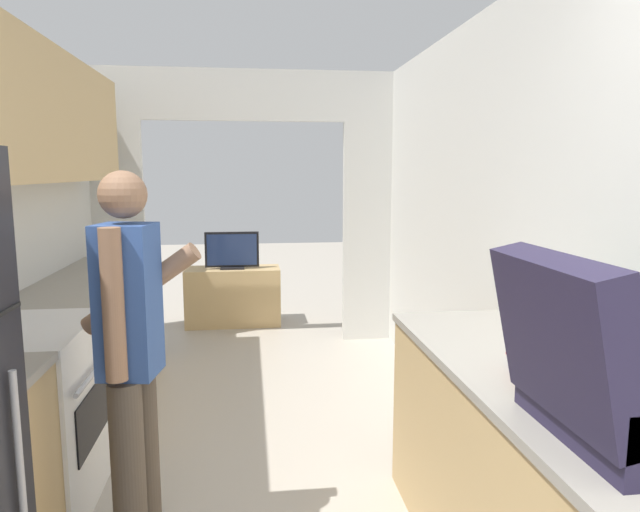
% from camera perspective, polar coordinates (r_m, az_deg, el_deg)
% --- Properties ---
extents(wall_right, '(0.06, 6.81, 2.50)m').
position_cam_1_polar(wall_right, '(2.80, 21.98, 0.63)').
color(wall_right, silver).
rests_on(wall_right, ground_plane).
extents(wall_far_with_doorway, '(3.11, 0.06, 2.50)m').
position_cam_1_polar(wall_far_with_doorway, '(5.26, -7.46, 6.78)').
color(wall_far_with_doorway, silver).
rests_on(wall_far_with_doorway, ground_plane).
extents(counter_left, '(0.62, 3.14, 0.89)m').
position_cam_1_polar(counter_left, '(3.92, -23.08, -9.37)').
color(counter_left, tan).
rests_on(counter_left, ground_plane).
extents(counter_right, '(0.62, 1.86, 0.89)m').
position_cam_1_polar(counter_right, '(2.39, 20.86, -21.07)').
color(counter_right, tan).
rests_on(counter_right, ground_plane).
extents(range_oven, '(0.66, 0.75, 1.03)m').
position_cam_1_polar(range_oven, '(3.11, -27.60, -14.25)').
color(range_oven, white).
rests_on(range_oven, ground_plane).
extents(person, '(0.52, 0.41, 1.61)m').
position_cam_1_polar(person, '(2.42, -18.37, -9.88)').
color(person, '#4C4238').
rests_on(person, ground_plane).
extents(suitcase, '(0.53, 0.55, 0.50)m').
position_cam_1_polar(suitcase, '(1.73, 27.05, -11.03)').
color(suitcase, '#231E38').
rests_on(suitcase, counter_right).
extents(book_stack, '(0.23, 0.30, 0.10)m').
position_cam_1_polar(book_stack, '(2.19, 22.23, -9.90)').
color(book_stack, '#2D4C99').
rests_on(book_stack, counter_right).
extents(tv_cabinet, '(0.98, 0.42, 0.60)m').
position_cam_1_polar(tv_cabinet, '(6.09, -8.68, -3.99)').
color(tv_cabinet, tan).
rests_on(tv_cabinet, ground_plane).
extents(television, '(0.55, 0.16, 0.39)m').
position_cam_1_polar(television, '(5.96, -8.79, 0.52)').
color(television, black).
rests_on(television, tv_cabinet).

